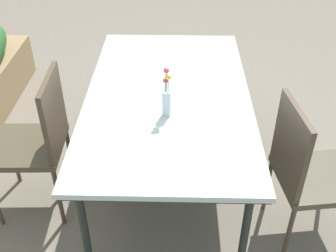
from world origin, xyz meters
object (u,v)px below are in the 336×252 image
object	(u,v)px
chair_near_left	(306,168)
flower_vase	(166,98)
chair_far_side	(38,137)
dining_table	(168,100)

from	to	relation	value
chair_near_left	flower_vase	bearing A→B (deg)	-110.01
chair_near_left	chair_far_side	world-z (taller)	chair_far_side
dining_table	chair_far_side	xyz separation A→B (m)	(-0.19, 0.80, -0.16)
dining_table	chair_far_side	distance (m)	0.84
dining_table	chair_near_left	bearing A→B (deg)	-117.09
chair_far_side	chair_near_left	bearing A→B (deg)	-99.68
dining_table	flower_vase	world-z (taller)	flower_vase
dining_table	flower_vase	xyz separation A→B (m)	(-0.23, 0.00, 0.16)
dining_table	flower_vase	size ratio (longest dim) A/B	5.88
chair_near_left	flower_vase	size ratio (longest dim) A/B	3.14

